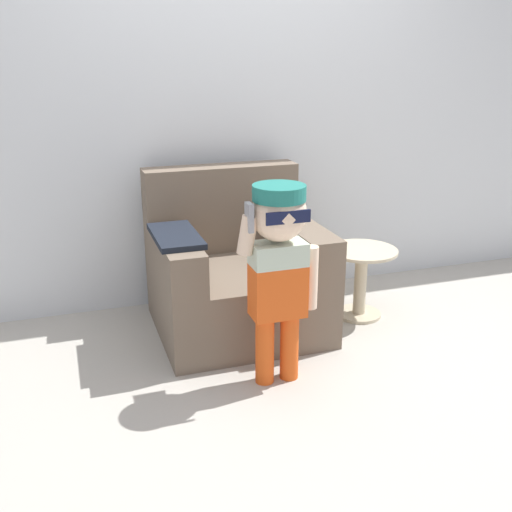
{
  "coord_description": "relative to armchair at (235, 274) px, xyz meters",
  "views": [
    {
      "loc": [
        -1.07,
        -2.89,
        1.57
      ],
      "look_at": [
        -0.14,
        -0.11,
        0.55
      ],
      "focal_mm": 42.0,
      "sensor_mm": 36.0,
      "label": 1
    }
  ],
  "objects": [
    {
      "name": "armchair",
      "position": [
        0.0,
        0.0,
        0.0
      ],
      "size": [
        0.95,
        0.87,
        0.91
      ],
      "color": "#6B5B4C",
      "rests_on": "ground_plane"
    },
    {
      "name": "wall_back",
      "position": [
        0.15,
        0.5,
        0.97
      ],
      "size": [
        10.0,
        0.05,
        2.6
      ],
      "color": "silver",
      "rests_on": "ground_plane"
    },
    {
      "name": "ground_plane",
      "position": [
        0.15,
        -0.25,
        -0.33
      ],
      "size": [
        10.0,
        10.0,
        0.0
      ],
      "primitive_type": "plane",
      "color": "#ADA89E"
    },
    {
      "name": "side_table",
      "position": [
        0.77,
        -0.11,
        -0.06
      ],
      "size": [
        0.42,
        0.42,
        0.43
      ],
      "color": "beige",
      "rests_on": "ground_plane"
    },
    {
      "name": "person_child",
      "position": [
        0.02,
        -0.67,
        0.33
      ],
      "size": [
        0.41,
        0.3,
        0.99
      ],
      "color": "#E05119",
      "rests_on": "ground_plane"
    }
  ]
}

